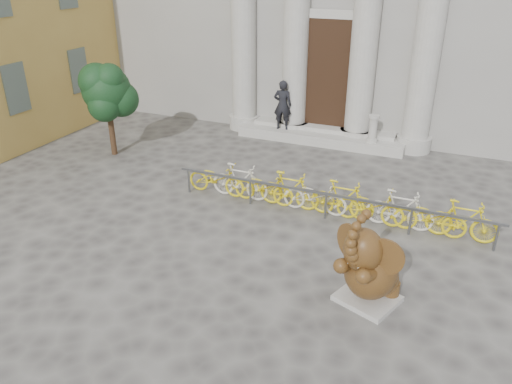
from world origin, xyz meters
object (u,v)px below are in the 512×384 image
at_px(pedestrian, 283,105).
at_px(elephant_statue, 370,268).
at_px(bike_rack, 328,197).
at_px(tree, 107,92).

bearing_deg(pedestrian, elephant_statue, 111.41).
relative_size(bike_rack, tree, 2.71).
bearing_deg(elephant_statue, bike_rack, 138.56).
bearing_deg(bike_rack, tree, 170.04).
distance_m(bike_rack, pedestrian, 6.09).
bearing_deg(elephant_statue, tree, 175.00).
relative_size(bike_rack, pedestrian, 4.71).
height_order(bike_rack, pedestrian, pedestrian).
distance_m(bike_rack, tree, 8.11).
bearing_deg(elephant_statue, pedestrian, 140.96).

